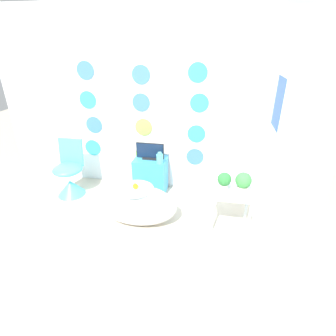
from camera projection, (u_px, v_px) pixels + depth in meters
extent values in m
plane|color=#BCB29E|center=(104.00, 258.00, 2.86)|extent=(12.00, 12.00, 0.00)
cube|color=white|center=(142.00, 104.00, 3.79)|extent=(4.44, 0.04, 2.60)
cylinder|color=#33B2BF|center=(93.00, 148.00, 4.23)|extent=(0.26, 0.01, 0.26)
cylinder|color=#8CCC4C|center=(144.00, 155.00, 4.11)|extent=(0.26, 0.01, 0.26)
cylinder|color=#3F72CC|center=(195.00, 157.00, 3.96)|extent=(0.26, 0.01, 0.26)
cylinder|color=#3F72CC|center=(94.00, 125.00, 4.05)|extent=(0.26, 0.01, 0.26)
cylinder|color=#8CCC4C|center=(144.00, 127.00, 3.91)|extent=(0.26, 0.01, 0.26)
cylinder|color=#33B2BF|center=(196.00, 134.00, 3.80)|extent=(0.26, 0.01, 0.26)
cylinder|color=#33B2BF|center=(88.00, 100.00, 3.89)|extent=(0.26, 0.01, 0.26)
cylinder|color=#3F72CC|center=(141.00, 103.00, 3.75)|extent=(0.26, 0.01, 0.26)
cylinder|color=#33B2BF|center=(199.00, 103.00, 3.60)|extent=(0.26, 0.01, 0.26)
cylinder|color=#3F72CC|center=(85.00, 70.00, 3.70)|extent=(0.26, 0.01, 0.26)
cylinder|color=#3F72CC|center=(141.00, 75.00, 3.58)|extent=(0.26, 0.01, 0.26)
cylinder|color=#33B2BF|center=(198.00, 73.00, 3.43)|extent=(0.26, 0.01, 0.26)
cube|color=silver|center=(279.00, 129.00, 2.74)|extent=(0.04, 2.68, 2.60)
cube|color=white|center=(279.00, 103.00, 2.71)|extent=(0.02, 0.44, 0.60)
cube|color=#3359B2|center=(278.00, 103.00, 2.71)|extent=(0.01, 0.36, 0.52)
ellipsoid|color=white|center=(137.00, 204.00, 3.34)|extent=(1.03, 0.54, 0.50)
cylinder|color=#B2DBEA|center=(136.00, 189.00, 3.23)|extent=(0.44, 0.44, 0.01)
sphere|color=yellow|center=(135.00, 186.00, 3.18)|extent=(0.07, 0.07, 0.07)
sphere|color=yellow|center=(135.00, 185.00, 3.16)|extent=(0.04, 0.04, 0.04)
cone|color=orange|center=(135.00, 186.00, 3.14)|extent=(0.02, 0.02, 0.02)
cone|color=#4CC6DB|center=(71.00, 187.00, 3.99)|extent=(0.41, 0.41, 0.23)
ellipsoid|color=#4CC6DB|center=(68.00, 169.00, 3.85)|extent=(0.43, 0.43, 0.15)
cube|color=#4CC6DB|center=(71.00, 152.00, 3.91)|extent=(0.37, 0.09, 0.42)
cube|color=#389ED6|center=(151.00, 175.00, 4.00)|extent=(0.47, 0.37, 0.55)
cube|color=white|center=(148.00, 175.00, 3.80)|extent=(0.40, 0.01, 0.16)
cube|color=black|center=(150.00, 158.00, 3.88)|extent=(0.22, 0.12, 0.02)
cube|color=black|center=(150.00, 151.00, 3.83)|extent=(0.41, 0.01, 0.23)
cube|color=#0F1E38|center=(150.00, 151.00, 3.82)|extent=(0.39, 0.01, 0.21)
cylinder|color=#51B2AD|center=(160.00, 159.00, 3.71)|extent=(0.10, 0.10, 0.13)
cylinder|color=#51B2AD|center=(160.00, 153.00, 3.68)|extent=(0.05, 0.05, 0.03)
cube|color=silver|center=(232.00, 193.00, 3.10)|extent=(0.48, 0.39, 0.02)
cylinder|color=silver|center=(212.00, 217.00, 3.10)|extent=(0.03, 0.03, 0.50)
cylinder|color=silver|center=(249.00, 221.00, 3.03)|extent=(0.03, 0.03, 0.50)
cylinder|color=silver|center=(213.00, 201.00, 3.40)|extent=(0.03, 0.03, 0.50)
cylinder|color=silver|center=(247.00, 205.00, 3.33)|extent=(0.03, 0.03, 0.50)
cylinder|color=beige|center=(223.00, 188.00, 3.09)|extent=(0.10, 0.10, 0.09)
sphere|color=#2D7A38|center=(224.00, 179.00, 3.04)|extent=(0.16, 0.16, 0.16)
cylinder|color=beige|center=(242.00, 190.00, 3.05)|extent=(0.13, 0.13, 0.09)
sphere|color=#3D8E42|center=(243.00, 180.00, 3.00)|extent=(0.19, 0.19, 0.19)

